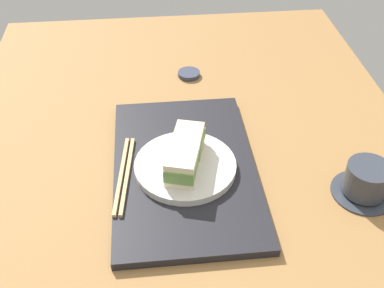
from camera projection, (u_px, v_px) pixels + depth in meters
ground_plane at (191, 170)px, 98.09cm from camera, size 140.00×100.00×3.00cm
serving_tray at (185, 169)px, 94.93cm from camera, size 44.70×28.13×1.76cm
sandwich_plate at (185, 166)px, 93.09cm from camera, size 20.11×20.11×1.49cm
sandwich_near at (188, 142)px, 93.38cm from camera, size 9.48×7.89×5.31cm
sandwich_far at (182, 165)px, 88.38cm from camera, size 9.35×7.56×5.38cm
chopsticks_pair at (124, 175)px, 91.84cm from camera, size 21.42×4.22×0.70cm
coffee_cup at (367, 181)px, 88.93cm from camera, size 12.09×12.50×6.80cm
small_sauce_dish at (189, 74)px, 122.77cm from camera, size 5.71×5.71×1.16cm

